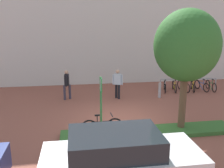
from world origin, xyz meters
The scene contains 11 objects.
ground_plane centered at (0.00, 0.00, 0.00)m, with size 60.00×60.00×0.00m, color brown.
building_facade centered at (0.00, 7.73, 5.00)m, with size 28.00×1.20×10.00m, color silver.
planter_strip centered at (0.81, -1.57, 0.08)m, with size 7.00×1.10×0.16m, color #336028.
tree_sidewalk centered at (2.22, -1.41, 3.46)m, with size 2.52×2.52×4.87m.
parking_sign_post centered at (-1.11, -1.57, 1.57)m, with size 0.08×0.36×2.40m.
bike_at_sign centered at (-1.05, -1.33, 0.35)m, with size 1.68×0.42×0.86m.
bike_rack_cluster centered at (5.25, 4.33, 0.35)m, with size 3.75×1.78×0.83m.
bollard_steel centered at (2.89, 3.16, 0.45)m, with size 0.16×0.16×0.90m, color #ADADB2.
person_casual_tan centered at (0.40, 3.39, 0.98)m, with size 0.59×0.37×1.72m.
person_suited_navy centered at (-2.52, 3.66, 0.98)m, with size 0.44×0.61×1.72m.
car_white_hatch centered at (-0.92, -4.51, 0.76)m, with size 4.31×2.03×1.54m.
Camera 1 is at (-2.05, -10.39, 4.32)m, focal length 39.72 mm.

